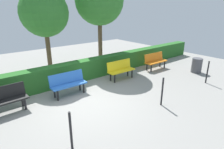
% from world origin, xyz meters
% --- Properties ---
extents(ground_plane, '(19.96, 19.96, 0.00)m').
position_xyz_m(ground_plane, '(0.00, 0.00, 0.00)').
color(ground_plane, gray).
extents(bench_orange, '(1.41, 0.49, 0.86)m').
position_xyz_m(bench_orange, '(-4.89, -0.84, 0.48)').
color(bench_orange, orange).
rests_on(bench_orange, ground_plane).
extents(bench_yellow, '(1.37, 0.48, 0.86)m').
position_xyz_m(bench_yellow, '(-2.44, -0.89, 0.48)').
color(bench_yellow, yellow).
rests_on(bench_yellow, ground_plane).
extents(bench_blue, '(1.37, 0.49, 0.86)m').
position_xyz_m(bench_blue, '(0.24, -0.87, 0.48)').
color(bench_blue, blue).
rests_on(bench_blue, ground_plane).
extents(bench_black, '(1.61, 0.51, 0.86)m').
position_xyz_m(bench_black, '(2.53, -0.92, 0.48)').
color(bench_black, black).
rests_on(bench_black, ground_plane).
extents(hedge_row, '(15.96, 0.55, 0.90)m').
position_xyz_m(hedge_row, '(-1.14, -1.94, 0.45)').
color(hedge_row, '#266023').
rests_on(hedge_row, ground_plane).
extents(tree_near, '(2.56, 2.56, 4.79)m').
position_xyz_m(tree_near, '(-3.06, -3.33, 3.50)').
color(tree_near, brown).
rests_on(tree_near, ground_plane).
extents(tree_mid, '(2.23, 2.23, 4.07)m').
position_xyz_m(tree_mid, '(-0.22, -3.75, 2.93)').
color(tree_mid, brown).
rests_on(tree_mid, ground_plane).
extents(railing_post_near, '(0.06, 0.06, 1.00)m').
position_xyz_m(railing_post_near, '(-5.05, 1.90, 0.50)').
color(railing_post_near, black).
rests_on(railing_post_near, ground_plane).
extents(railing_post_mid, '(0.06, 0.06, 1.00)m').
position_xyz_m(railing_post_mid, '(-1.84, 1.90, 0.50)').
color(railing_post_mid, black).
rests_on(railing_post_mid, ground_plane).
extents(railing_post_far, '(0.06, 0.06, 1.00)m').
position_xyz_m(railing_post_far, '(1.56, 1.90, 0.50)').
color(railing_post_far, black).
rests_on(railing_post_far, ground_plane).
extents(trash_bin, '(0.50, 0.50, 0.74)m').
position_xyz_m(trash_bin, '(-6.11, 0.87, 0.37)').
color(trash_bin, '#4C4C51').
rests_on(trash_bin, ground_plane).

